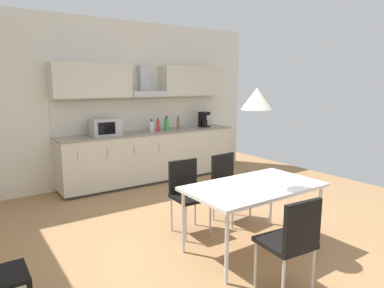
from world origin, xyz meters
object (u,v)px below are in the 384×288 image
bottle_white (152,126)px  pendant_lamp (257,99)px  coffee_maker (203,119)px  bottle_red (158,126)px  chair_near_left (292,237)px  chair_far_right (228,180)px  dining_table (254,189)px  chair_far_left (187,189)px  bottle_brown (178,124)px  bottle_green (167,124)px  microwave (105,127)px

bottle_white → pendant_lamp: pendant_lamp is taller
coffee_maker → bottle_red: coffee_maker is taller
chair_near_left → pendant_lamp: size_ratio=2.72×
coffee_maker → chair_far_right: bearing=-119.0°
dining_table → pendant_lamp: pendant_lamp is taller
chair_far_left → coffee_maker: bearing=49.9°
chair_near_left → bottle_white: bearing=79.4°
bottle_brown → bottle_green: size_ratio=0.93×
microwave → coffee_maker: coffee_maker is taller
bottle_brown → pendant_lamp: bearing=-107.2°
chair_near_left → dining_table: bearing=67.2°
microwave → bottle_red: bearing=-1.7°
pendant_lamp → bottle_red: bearing=80.7°
chair_far_left → bottle_brown: bearing=60.3°
bottle_white → chair_near_left: bearing=-100.6°
bottle_brown → bottle_white: size_ratio=1.13×
bottle_brown → chair_near_left: bottle_brown is taller
dining_table → pendant_lamp: size_ratio=4.54×
bottle_red → bottle_green: size_ratio=0.88×
bottle_red → dining_table: bearing=-99.3°
bottle_red → bottle_white: bottle_red is taller
dining_table → chair_far_left: (-0.32, 0.80, -0.14)m
dining_table → chair_near_left: size_ratio=1.67×
bottle_green → pendant_lamp: bearing=-102.7°
bottle_red → bottle_green: (0.19, 0.01, 0.01)m
bottle_green → chair_near_left: (-1.01, -3.79, -0.51)m
microwave → dining_table: microwave is taller
microwave → bottle_green: bearing=-0.8°
chair_near_left → chair_far_right: 1.72m
pendant_lamp → chair_far_right: bearing=68.2°
bottle_brown → bottle_white: bearing=175.3°
pendant_lamp → coffee_maker: bearing=62.8°
bottle_red → chair_far_right: bearing=-94.4°
bottle_brown → bottle_red: bearing=-180.0°
coffee_maker → bottle_brown: coffee_maker is taller
chair_far_left → chair_near_left: bearing=-90.4°
coffee_maker → bottle_green: bearing=-177.2°
coffee_maker → chair_near_left: coffee_maker is taller
bottle_brown → pendant_lamp: (-0.92, -2.98, 0.60)m
bottle_brown → chair_far_right: bottle_brown is taller
coffee_maker → bottle_green: (-0.89, -0.04, -0.04)m
bottle_red → bottle_green: bottle_green is taller
bottle_red → chair_far_left: (-0.81, -2.19, -0.49)m
bottle_green → bottle_white: (-0.30, 0.03, -0.02)m
bottle_red → chair_far_left: 2.38m
chair_far_left → bottle_white: bearing=72.5°
microwave → chair_far_right: 2.42m
chair_far_left → chair_far_right: same height
coffee_maker → bottle_red: bearing=-177.0°
coffee_maker → chair_near_left: 4.31m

